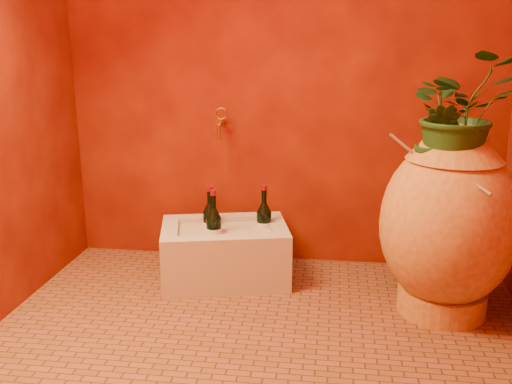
# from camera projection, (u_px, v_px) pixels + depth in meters

# --- Properties ---
(floor) EXTENTS (2.50, 2.50, 0.00)m
(floor) POSITION_uv_depth(u_px,v_px,m) (260.00, 341.00, 2.55)
(floor) COLOR brown
(floor) RESTS_ON ground
(wall_back) EXTENTS (2.50, 0.02, 2.50)m
(wall_back) POSITION_uv_depth(u_px,v_px,m) (283.00, 48.00, 3.18)
(wall_back) COLOR #580D05
(wall_back) RESTS_ON ground
(amphora) EXTENTS (0.74, 0.74, 0.92)m
(amphora) POSITION_uv_depth(u_px,v_px,m) (448.00, 223.00, 2.70)
(amphora) COLOR gold
(amphora) RESTS_ON floor
(stone_basin) EXTENTS (0.77, 0.62, 0.32)m
(stone_basin) POSITION_uv_depth(u_px,v_px,m) (225.00, 254.00, 3.16)
(stone_basin) COLOR beige
(stone_basin) RESTS_ON floor
(wine_bottle_a) EXTENTS (0.09, 0.09, 0.35)m
(wine_bottle_a) POSITION_uv_depth(u_px,v_px,m) (264.00, 224.00, 3.18)
(wine_bottle_a) COLOR black
(wine_bottle_a) RESTS_ON stone_basin
(wine_bottle_b) EXTENTS (0.09, 0.09, 0.35)m
(wine_bottle_b) POSITION_uv_depth(u_px,v_px,m) (214.00, 231.00, 3.07)
(wine_bottle_b) COLOR black
(wine_bottle_b) RESTS_ON stone_basin
(wine_bottle_c) EXTENTS (0.08, 0.08, 0.34)m
(wine_bottle_c) POSITION_uv_depth(u_px,v_px,m) (210.00, 224.00, 3.19)
(wine_bottle_c) COLOR black
(wine_bottle_c) RESTS_ON stone_basin
(wall_tap) EXTENTS (0.08, 0.16, 0.17)m
(wall_tap) POSITION_uv_depth(u_px,v_px,m) (221.00, 122.00, 3.24)
(wall_tap) COLOR #A77626
(wall_tap) RESTS_ON wall_back
(plant_main) EXTENTS (0.58, 0.54, 0.54)m
(plant_main) POSITION_uv_depth(u_px,v_px,m) (460.00, 111.00, 2.56)
(plant_main) COLOR #1B4217
(plant_main) RESTS_ON amphora
(plant_side) EXTENTS (0.24, 0.22, 0.35)m
(plant_side) POSITION_uv_depth(u_px,v_px,m) (436.00, 141.00, 2.57)
(plant_side) COLOR #1B4217
(plant_side) RESTS_ON amphora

